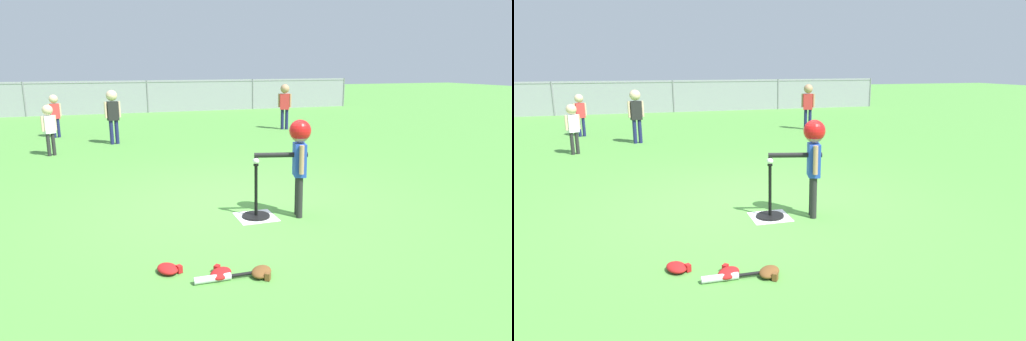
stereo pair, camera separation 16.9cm
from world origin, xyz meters
TOP-DOWN VIEW (x-y plane):
  - ground_plane at (0.00, 0.00)m, footprint 60.00×60.00m
  - home_plate at (0.08, -0.55)m, footprint 0.44×0.44m
  - batting_tee at (0.08, -0.55)m, footprint 0.32×0.32m
  - baseball_on_tee at (0.08, -0.55)m, footprint 0.07×0.07m
  - batter_child at (0.55, -0.67)m, footprint 0.62×0.31m
  - fielder_near_left at (-2.50, 4.03)m, footprint 0.26×0.19m
  - fielder_deep_center at (3.07, 5.88)m, footprint 0.33×0.24m
  - fielder_deep_left at (-2.61, 6.34)m, footprint 0.28×0.20m
  - fielder_deep_right at (-1.32, 4.97)m, footprint 0.34×0.23m
  - spare_bat_silver at (-0.69, -1.91)m, footprint 0.61×0.07m
  - glove_by_plate at (-1.07, -1.63)m, footprint 0.23×0.26m
  - glove_near_bats at (-0.34, -1.94)m, footprint 0.26×0.27m
  - glove_tossed_aside at (-0.67, -1.85)m, footprint 0.27×0.27m
  - outfield_fence at (0.00, 11.39)m, footprint 16.06×0.06m

SIDE VIEW (x-z plane):
  - ground_plane at x=0.00m, z-range 0.00..0.00m
  - home_plate at x=0.08m, z-range 0.00..0.01m
  - spare_bat_silver at x=-0.69m, z-range 0.00..0.06m
  - glove_by_plate at x=-1.07m, z-range 0.00..0.07m
  - glove_near_bats at x=-0.34m, z-range 0.00..0.07m
  - glove_tossed_aside at x=-0.67m, z-range 0.00..0.07m
  - batting_tee at x=0.08m, z-range -0.22..0.41m
  - outfield_fence at x=0.00m, z-range 0.04..1.19m
  - fielder_near_left at x=-2.50m, z-range 0.14..1.11m
  - fielder_deep_left at x=-2.61m, z-range 0.15..1.16m
  - baseball_on_tee at x=0.08m, z-range 0.62..0.70m
  - fielder_deep_right at x=-1.32m, z-range 0.17..1.34m
  - fielder_deep_center at x=3.07m, z-range 0.17..1.37m
  - batter_child at x=0.55m, z-range 0.24..1.35m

